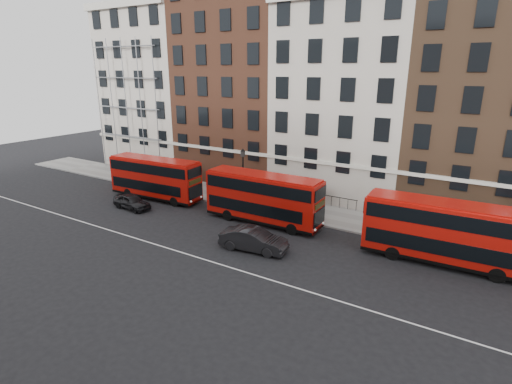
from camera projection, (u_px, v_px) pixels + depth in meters
The scene contains 12 objects.
ground at pixel (252, 257), 27.79m from camera, with size 120.00×120.00×0.00m, color black.
pavement at pixel (314, 212), 36.28m from camera, with size 80.00×5.00×0.15m, color gray.
kerb at pixel (302, 221), 34.25m from camera, with size 80.00×0.30×0.16m, color gray.
road_centre_line at pixel (236, 269), 26.16m from camera, with size 70.00×0.12×0.01m, color white.
building_terrace at pixel (346, 93), 39.40m from camera, with size 64.00×11.95×22.00m.
bus_a at pixel (155, 177), 39.70m from camera, with size 9.99×2.97×4.14m.
bus_b at pixel (263, 197), 33.38m from camera, with size 10.17×2.61×4.26m.
bus_c at pixel (444, 231), 26.36m from camera, with size 10.36×2.93×4.31m.
car_rear at pixel (132, 202), 37.24m from camera, with size 1.64×4.06×1.38m, color black.
car_front at pixel (253, 240), 28.69m from camera, with size 1.72×4.94×1.63m, color black.
lamp_post_left at pixel (243, 174), 37.68m from camera, with size 0.44×0.44×5.33m.
iron_railings at pixel (323, 200), 37.90m from camera, with size 6.60×0.06×1.00m, color black, non-canonical shape.
Camera 1 is at (13.50, -21.24, 12.63)m, focal length 28.00 mm.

